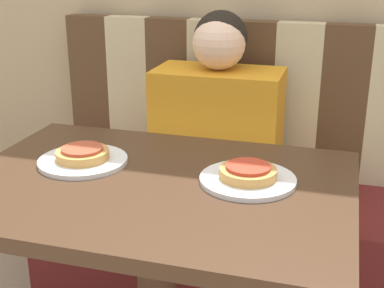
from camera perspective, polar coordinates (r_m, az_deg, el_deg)
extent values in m
cube|color=#5B1919|center=(2.05, 2.54, -10.24)|extent=(1.32, 0.49, 0.44)
cube|color=#4C331E|center=(2.23, -10.50, 6.05)|extent=(0.16, 0.07, 0.57)
cube|color=tan|center=(2.17, -6.57, 5.82)|extent=(0.16, 0.07, 0.57)
cube|color=#4C331E|center=(2.11, -2.42, 5.55)|extent=(0.16, 0.07, 0.57)
cube|color=tan|center=(2.06, 1.94, 5.24)|extent=(0.16, 0.07, 0.57)
cube|color=#4C331E|center=(2.03, 6.45, 4.88)|extent=(0.16, 0.07, 0.57)
cube|color=tan|center=(2.01, 11.09, 4.48)|extent=(0.16, 0.07, 0.57)
cube|color=#4C331E|center=(2.00, 15.78, 4.04)|extent=(0.16, 0.07, 0.57)
cube|color=#422B1C|center=(1.28, -4.03, -4.64)|extent=(0.93, 0.67, 0.03)
cube|color=orange|center=(1.87, 2.74, 1.42)|extent=(0.43, 0.24, 0.43)
sphere|color=beige|center=(1.80, 2.90, 10.68)|extent=(0.18, 0.18, 0.18)
sphere|color=black|center=(1.82, 3.08, 11.28)|extent=(0.18, 0.18, 0.18)
cylinder|color=white|center=(1.40, -11.55, -1.77)|extent=(0.23, 0.23, 0.01)
cylinder|color=white|center=(1.27, 5.97, -3.81)|extent=(0.23, 0.23, 0.01)
cylinder|color=#C68E47|center=(1.39, -11.60, -1.11)|extent=(0.14, 0.14, 0.02)
cylinder|color=#AD472D|center=(1.39, -11.64, -0.51)|extent=(0.11, 0.11, 0.01)
cylinder|color=#C68E47|center=(1.26, 5.99, -3.09)|extent=(0.14, 0.14, 0.02)
cylinder|color=#B73823|center=(1.25, 6.02, -2.44)|extent=(0.11, 0.11, 0.01)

